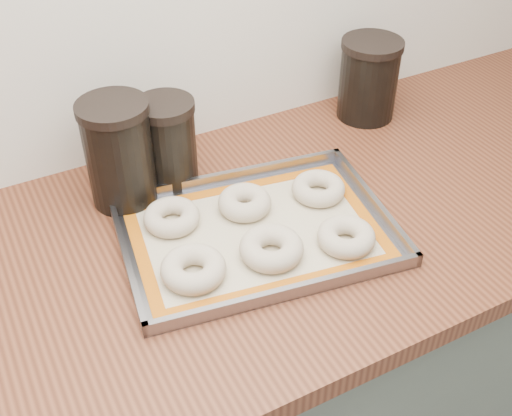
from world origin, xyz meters
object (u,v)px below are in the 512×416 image
bagel_front_right (346,237)px  bagel_back_left (172,217)px  bagel_front_mid (271,248)px  bagel_back_right (318,188)px  baking_tray (256,232)px  canister_right (369,79)px  canister_mid (168,142)px  bagel_back_mid (245,202)px  canister_left (119,153)px  bagel_front_left (193,269)px

bagel_front_right → bagel_back_left: (-0.24, 0.19, -0.00)m
bagel_front_mid → bagel_front_right: (0.13, -0.03, -0.00)m
bagel_back_left → bagel_back_right: 0.28m
baking_tray → bagel_front_mid: size_ratio=4.73×
bagel_front_mid → canister_right: bearing=37.2°
bagel_back_left → canister_mid: canister_mid is taller
bagel_front_mid → bagel_back_mid: bagel_front_mid is taller
bagel_front_mid → bagel_back_right: (0.16, 0.10, -0.00)m
bagel_front_right → bagel_back_mid: (-0.11, 0.16, 0.00)m
baking_tray → bagel_front_mid: bagel_front_mid is taller
baking_tray → canister_left: 0.28m
bagel_front_left → canister_left: (-0.03, 0.25, 0.08)m
bagel_back_right → bagel_front_left: bearing=-163.0°
canister_left → canister_right: bearing=4.1°
bagel_back_mid → canister_mid: bearing=117.4°
canister_mid → bagel_front_left: bearing=-104.4°
bagel_back_mid → canister_left: 0.24m
bagel_back_left → canister_left: size_ratio=0.50×
bagel_front_mid → bagel_back_mid: 0.13m
canister_right → bagel_back_left: bearing=-163.3°
baking_tray → bagel_front_right: size_ratio=5.13×
bagel_front_mid → bagel_back_mid: size_ratio=1.11×
canister_left → canister_mid: (0.10, 0.01, -0.02)m
baking_tray → bagel_back_mid: (0.01, 0.06, 0.02)m
canister_left → canister_mid: 0.10m
baking_tray → bagel_back_mid: bagel_back_mid is taller
bagel_front_left → canister_mid: size_ratio=0.62×
bagel_back_right → canister_mid: (-0.22, 0.18, 0.07)m
canister_right → bagel_front_right: bearing=-129.5°
canister_mid → canister_left: bearing=-171.6°
bagel_back_left → bagel_back_right: bearing=-10.3°
bagel_back_right → canister_mid: 0.29m
canister_mid → bagel_back_right: bearing=-39.1°
bagel_front_right → canister_mid: canister_mid is taller
bagel_front_left → canister_right: 0.62m
canister_mid → canister_right: bearing=3.2°
bagel_front_mid → canister_left: bearing=120.6°
bagel_front_mid → bagel_front_right: 0.13m
bagel_front_mid → baking_tray: bearing=85.2°
bagel_front_mid → bagel_back_right: size_ratio=1.09×
bagel_back_right → canister_left: size_ratio=0.49×
bagel_front_right → baking_tray: bearing=141.0°
baking_tray → bagel_front_right: bearing=-39.0°
baking_tray → bagel_front_left: 0.15m
canister_left → canister_right: 0.57m
baking_tray → canister_mid: (-0.07, 0.22, 0.08)m
baking_tray → bagel_back_left: 0.15m
bagel_front_left → canister_left: canister_left is taller
bagel_front_left → canister_left: bearing=96.1°
bagel_front_left → bagel_back_right: (0.29, 0.09, -0.00)m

